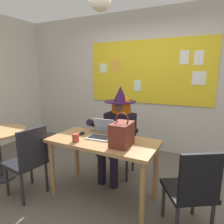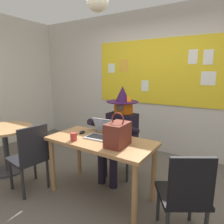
# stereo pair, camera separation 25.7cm
# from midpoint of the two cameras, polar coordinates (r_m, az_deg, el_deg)

# --- Properties ---
(ground_plane) EXTENTS (24.00, 24.00, 0.00)m
(ground_plane) POSITION_cam_midpoint_polar(r_m,az_deg,el_deg) (2.73, 0.80, -23.16)
(ground_plane) COLOR #5B544C
(wall_back_bulletin) EXTENTS (5.74, 2.00, 2.70)m
(wall_back_bulletin) POSITION_cam_midpoint_polar(r_m,az_deg,el_deg) (3.91, 14.42, 8.46)
(wall_back_bulletin) COLOR beige
(wall_back_bulletin) RESTS_ON ground
(desk_main) EXTENTS (1.34, 0.68, 0.75)m
(desk_main) POSITION_cam_midpoint_polar(r_m,az_deg,el_deg) (2.43, -0.29, -10.48)
(desk_main) COLOR #A37547
(desk_main) RESTS_ON ground
(chair_at_desk) EXTENTS (0.45, 0.45, 0.89)m
(chair_at_desk) POSITION_cam_midpoint_polar(r_m,az_deg,el_deg) (3.06, 5.80, -8.77)
(chair_at_desk) COLOR #2D3347
(chair_at_desk) RESTS_ON ground
(person_costumed) EXTENTS (0.62, 0.71, 1.36)m
(person_costumed) POSITION_cam_midpoint_polar(r_m,az_deg,el_deg) (2.86, 4.91, -4.37)
(person_costumed) COLOR black
(person_costumed) RESTS_ON ground
(laptop) EXTENTS (0.31, 0.33, 0.22)m
(laptop) POSITION_cam_midpoint_polar(r_m,az_deg,el_deg) (2.49, -0.48, -6.06)
(laptop) COLOR #B7B7BC
(laptop) RESTS_ON desk_main
(computer_mouse) EXTENTS (0.06, 0.10, 0.03)m
(computer_mouse) POSITION_cam_midpoint_polar(r_m,az_deg,el_deg) (2.63, -5.93, -5.89)
(computer_mouse) COLOR black
(computer_mouse) RESTS_ON desk_main
(handbag) EXTENTS (0.20, 0.30, 0.38)m
(handbag) POSITION_cam_midpoint_polar(r_m,az_deg,el_deg) (2.17, 5.09, -6.48)
(handbag) COLOR maroon
(handbag) RESTS_ON desk_main
(coffee_mug) EXTENTS (0.08, 0.08, 0.09)m
(coffee_mug) POSITION_cam_midpoint_polar(r_m,az_deg,el_deg) (2.37, -8.08, -7.16)
(coffee_mug) COLOR #B23833
(coffee_mug) RESTS_ON desk_main
(side_table_round) EXTENTS (0.80, 0.80, 0.73)m
(side_table_round) POSITION_cam_midpoint_polar(r_m,az_deg,el_deg) (3.39, -26.85, -7.13)
(side_table_round) COLOR tan
(side_table_round) RESTS_ON ground
(chair_spare_by_window) EXTENTS (0.48, 0.48, 0.90)m
(chair_spare_by_window) POSITION_cam_midpoint_polar(r_m,az_deg,el_deg) (2.73, -20.16, -11.69)
(chair_spare_by_window) COLOR black
(chair_spare_by_window) RESTS_ON ground
(chair_extra_corner) EXTENTS (0.58, 0.58, 0.89)m
(chair_extra_corner) POSITION_cam_midpoint_polar(r_m,az_deg,el_deg) (2.04, 24.20, -20.81)
(chair_extra_corner) COLOR black
(chair_extra_corner) RESTS_ON ground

